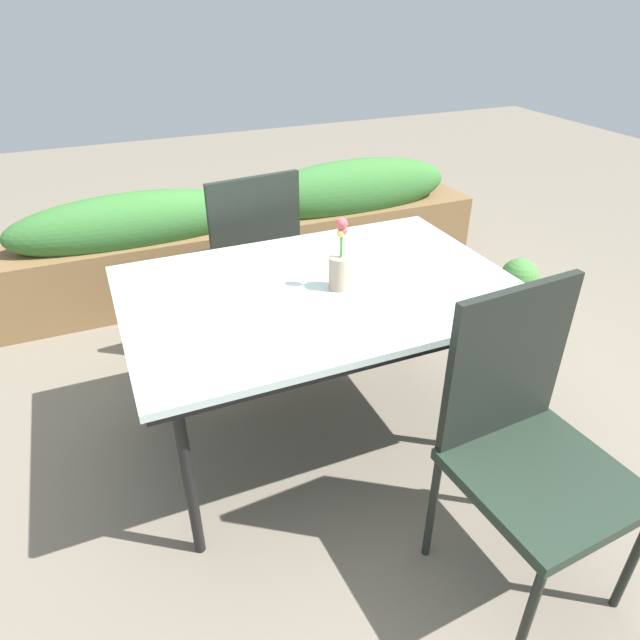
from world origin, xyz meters
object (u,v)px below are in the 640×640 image
at_px(chair_near_right, 527,436).
at_px(planter_box, 254,234).
at_px(flower_vase, 339,267).
at_px(dining_table, 320,297).
at_px(chair_far_side, 247,255).
at_px(potted_plant, 517,288).

relative_size(chair_near_right, planter_box, 0.33).
bearing_deg(flower_vase, planter_box, 85.61).
distance_m(chair_near_right, flower_vase, 0.89).
bearing_deg(chair_near_right, dining_table, -72.21).
xyz_separation_m(chair_far_side, potted_plant, (1.53, -0.36, -0.34)).
distance_m(chair_near_right, planter_box, 2.39).
height_order(dining_table, flower_vase, flower_vase).
bearing_deg(flower_vase, chair_near_right, -71.33).
distance_m(planter_box, potted_plant, 1.68).
bearing_deg(flower_vase, potted_plant, 20.28).
bearing_deg(dining_table, flower_vase, -34.27).
bearing_deg(planter_box, chair_far_side, -108.98).
bearing_deg(chair_far_side, dining_table, -92.56).
bearing_deg(potted_plant, flower_vase, -159.72).
relative_size(chair_far_side, flower_vase, 3.49).
relative_size(chair_far_side, planter_box, 0.31).
relative_size(flower_vase, potted_plant, 0.73).
bearing_deg(potted_plant, dining_table, -161.96).
xyz_separation_m(chair_far_side, flower_vase, (0.12, -0.88, 0.30)).
bearing_deg(flower_vase, dining_table, 145.73).
distance_m(dining_table, flower_vase, 0.16).
bearing_deg(potted_plant, planter_box, 140.94).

